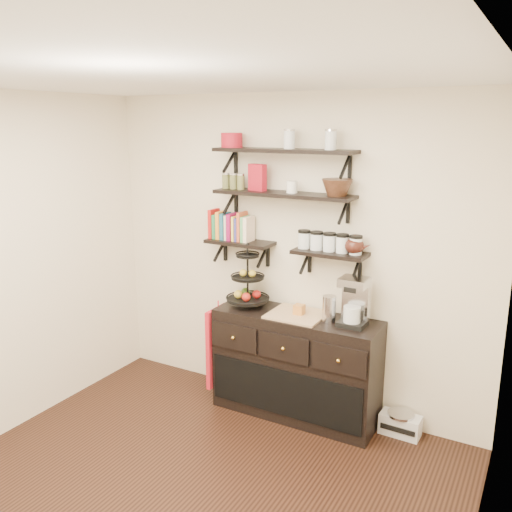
% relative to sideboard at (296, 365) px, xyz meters
% --- Properties ---
extents(ceiling, '(3.50, 3.50, 0.02)m').
position_rel_sideboard_xyz_m(ceiling, '(-0.19, -1.51, 2.25)').
color(ceiling, white).
rests_on(ceiling, back_wall).
extents(back_wall, '(3.50, 0.02, 2.70)m').
position_rel_sideboard_xyz_m(back_wall, '(-0.19, 0.24, 0.90)').
color(back_wall, silver).
rests_on(back_wall, ground).
extents(right_wall, '(0.02, 3.50, 2.70)m').
position_rel_sideboard_xyz_m(right_wall, '(1.56, -1.51, 0.90)').
color(right_wall, silver).
rests_on(right_wall, ground).
extents(shelf_top, '(1.20, 0.27, 0.23)m').
position_rel_sideboard_xyz_m(shelf_top, '(-0.19, 0.10, 1.78)').
color(shelf_top, black).
rests_on(shelf_top, back_wall).
extents(shelf_mid, '(1.20, 0.27, 0.23)m').
position_rel_sideboard_xyz_m(shelf_mid, '(-0.19, 0.10, 1.43)').
color(shelf_mid, black).
rests_on(shelf_mid, back_wall).
extents(shelf_low_left, '(0.60, 0.25, 0.23)m').
position_rel_sideboard_xyz_m(shelf_low_left, '(-0.61, 0.12, 0.98)').
color(shelf_low_left, black).
rests_on(shelf_low_left, back_wall).
extents(shelf_low_right, '(0.60, 0.25, 0.23)m').
position_rel_sideboard_xyz_m(shelf_low_right, '(0.23, 0.12, 0.98)').
color(shelf_low_right, black).
rests_on(shelf_low_right, back_wall).
extents(cookbooks, '(0.40, 0.15, 0.26)m').
position_rel_sideboard_xyz_m(cookbooks, '(-0.68, 0.12, 1.11)').
color(cookbooks, red).
rests_on(cookbooks, shelf_low_left).
extents(glass_canisters, '(0.54, 0.10, 0.13)m').
position_rel_sideboard_xyz_m(glass_canisters, '(0.22, 0.12, 1.06)').
color(glass_canisters, silver).
rests_on(glass_canisters, shelf_low_right).
extents(sideboard, '(1.40, 0.50, 0.92)m').
position_rel_sideboard_xyz_m(sideboard, '(0.00, 0.00, 0.00)').
color(sideboard, black).
rests_on(sideboard, floor).
extents(fruit_stand, '(0.37, 0.37, 0.54)m').
position_rel_sideboard_xyz_m(fruit_stand, '(-0.47, 0.00, 0.63)').
color(fruit_stand, black).
rests_on(fruit_stand, sideboard).
extents(candle, '(0.08, 0.08, 0.08)m').
position_rel_sideboard_xyz_m(candle, '(0.02, 0.00, 0.50)').
color(candle, '#BD722B').
rests_on(candle, sideboard).
extents(coffee_maker, '(0.22, 0.21, 0.39)m').
position_rel_sideboard_xyz_m(coffee_maker, '(0.48, 0.03, 0.63)').
color(coffee_maker, black).
rests_on(coffee_maker, sideboard).
extents(thermal_carafe, '(0.11, 0.11, 0.22)m').
position_rel_sideboard_xyz_m(thermal_carafe, '(0.29, -0.02, 0.56)').
color(thermal_carafe, silver).
rests_on(thermal_carafe, sideboard).
extents(apron, '(0.04, 0.31, 0.72)m').
position_rel_sideboard_xyz_m(apron, '(-0.73, -0.10, 0.06)').
color(apron, '#B41321').
rests_on(apron, sideboard).
extents(radio, '(0.32, 0.22, 0.19)m').
position_rel_sideboard_xyz_m(radio, '(0.88, 0.11, -0.36)').
color(radio, silver).
rests_on(radio, floor).
extents(recipe_box, '(0.17, 0.10, 0.22)m').
position_rel_sideboard_xyz_m(recipe_box, '(-0.43, 0.10, 1.56)').
color(recipe_box, maroon).
rests_on(recipe_box, shelf_mid).
extents(walnut_bowl, '(0.24, 0.24, 0.13)m').
position_rel_sideboard_xyz_m(walnut_bowl, '(0.27, 0.10, 1.51)').
color(walnut_bowl, black).
rests_on(walnut_bowl, shelf_mid).
extents(ramekins, '(0.09, 0.09, 0.10)m').
position_rel_sideboard_xyz_m(ramekins, '(-0.11, 0.10, 1.50)').
color(ramekins, white).
rests_on(ramekins, shelf_mid).
extents(teapot, '(0.23, 0.19, 0.15)m').
position_rel_sideboard_xyz_m(teapot, '(0.43, 0.12, 1.07)').
color(teapot, '#3A1711').
rests_on(teapot, shelf_low_right).
extents(red_pot, '(0.18, 0.18, 0.12)m').
position_rel_sideboard_xyz_m(red_pot, '(-0.68, 0.10, 1.86)').
color(red_pot, maroon).
rests_on(red_pot, shelf_top).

